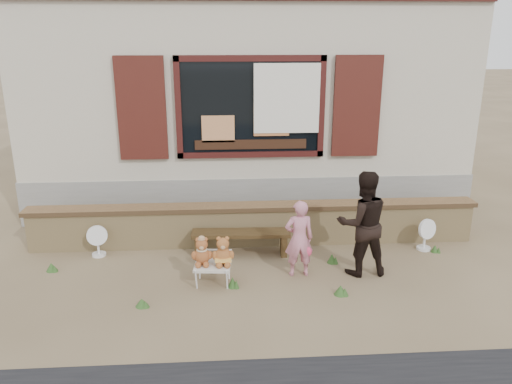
{
  "coord_description": "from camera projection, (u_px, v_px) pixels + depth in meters",
  "views": [
    {
      "loc": [
        -0.47,
        -6.4,
        3.24
      ],
      "look_at": [
        0.0,
        0.6,
        1.0
      ],
      "focal_mm": 35.0,
      "sensor_mm": 36.0,
      "label": 1
    }
  ],
  "objects": [
    {
      "name": "brick_wall",
      "position": [
        254.0,
        224.0,
        7.94
      ],
      "size": [
        7.1,
        0.36,
        0.67
      ],
      "color": "tan",
      "rests_on": "ground"
    },
    {
      "name": "teddy_bear_right",
      "position": [
        223.0,
        250.0,
        6.61
      ],
      "size": [
        0.32,
        0.28,
        0.4
      ],
      "primitive_type": null,
      "rotation": [
        0.0,
        0.0,
        -0.09
      ],
      "color": "brown",
      "rests_on": "folding_chair"
    },
    {
      "name": "folding_chair",
      "position": [
        213.0,
        266.0,
        6.68
      ],
      "size": [
        0.52,
        0.47,
        0.29
      ],
      "rotation": [
        0.0,
        0.0,
        -0.09
      ],
      "color": "beige",
      "rests_on": "ground"
    },
    {
      "name": "fan_left",
      "position": [
        98.0,
        240.0,
        7.53
      ],
      "size": [
        0.32,
        0.21,
        0.5
      ],
      "rotation": [
        0.0,
        0.0,
        0.21
      ],
      "color": "white",
      "rests_on": "ground"
    },
    {
      "name": "bench",
      "position": [
        241.0,
        238.0,
        7.56
      ],
      "size": [
        1.49,
        0.37,
        0.38
      ],
      "rotation": [
        0.0,
        0.0,
        -0.04
      ],
      "color": "#342512",
      "rests_on": "ground"
    },
    {
      "name": "teddy_bear_left",
      "position": [
        202.0,
        250.0,
        6.62
      ],
      "size": [
        0.3,
        0.27,
        0.39
      ],
      "primitive_type": null,
      "rotation": [
        0.0,
        0.0,
        -0.09
      ],
      "color": "brown",
      "rests_on": "folding_chair"
    },
    {
      "name": "fan_right",
      "position": [
        425.0,
        234.0,
        7.75
      ],
      "size": [
        0.33,
        0.22,
        0.51
      ],
      "rotation": [
        0.0,
        0.0,
        0.39
      ],
      "color": "white",
      "rests_on": "ground"
    },
    {
      "name": "child",
      "position": [
        299.0,
        239.0,
        6.84
      ],
      "size": [
        0.41,
        0.28,
        1.1
      ],
      "primitive_type": "imported",
      "rotation": [
        0.0,
        0.0,
        3.19
      ],
      "color": "pink",
      "rests_on": "ground"
    },
    {
      "name": "adult",
      "position": [
        363.0,
        223.0,
        6.85
      ],
      "size": [
        0.76,
        0.61,
        1.49
      ],
      "primitive_type": "imported",
      "rotation": [
        0.0,
        0.0,
        3.2
      ],
      "color": "black",
      "rests_on": "ground"
    },
    {
      "name": "ground",
      "position": [
        259.0,
        272.0,
        7.1
      ],
      "size": [
        80.0,
        80.0,
        0.0
      ],
      "primitive_type": "plane",
      "color": "brown",
      "rests_on": "ground"
    },
    {
      "name": "shopfront",
      "position": [
        244.0,
        93.0,
        10.75
      ],
      "size": [
        8.04,
        5.13,
        4.0
      ],
      "color": "#ACA28B",
      "rests_on": "ground"
    },
    {
      "name": "grass_tufts",
      "position": [
        248.0,
        276.0,
        6.83
      ],
      "size": [
        5.85,
        1.47,
        0.15
      ],
      "color": "#2F5421",
      "rests_on": "ground"
    }
  ]
}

